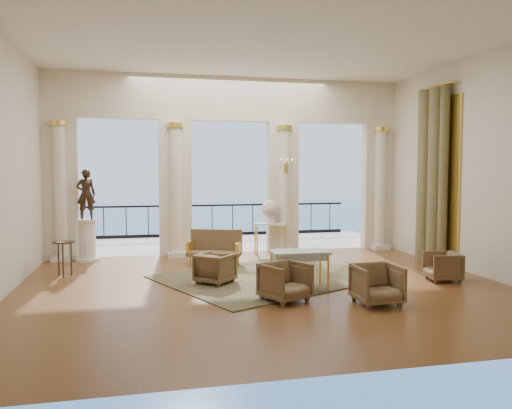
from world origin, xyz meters
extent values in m
plane|color=#4F2513|center=(0.00, 0.00, 0.00)|extent=(9.00, 9.00, 0.00)
plane|color=beige|center=(0.00, -4.00, 2.25)|extent=(9.00, 0.00, 9.00)
plane|color=beige|center=(4.50, 0.00, 2.25)|extent=(0.00, 8.00, 8.00)
plane|color=white|center=(0.00, 0.00, 4.50)|extent=(9.00, 9.00, 0.00)
cube|color=beige|center=(0.00, 3.85, 3.95)|extent=(9.00, 0.30, 1.10)
cube|color=beige|center=(-4.10, 3.85, 1.70)|extent=(0.80, 0.30, 3.40)
cylinder|color=beige|center=(-4.10, 3.67, 1.60)|extent=(0.28, 0.28, 3.20)
cylinder|color=#E9C34C|center=(-4.10, 3.67, 3.25)|extent=(0.40, 0.40, 0.12)
cube|color=silver|center=(-4.10, 3.67, 0.06)|extent=(0.45, 0.45, 0.12)
cube|color=beige|center=(-1.40, 3.85, 1.70)|extent=(0.80, 0.30, 3.40)
cylinder|color=beige|center=(-1.40, 3.67, 1.60)|extent=(0.28, 0.28, 3.20)
cylinder|color=#E9C34C|center=(-1.40, 3.67, 3.25)|extent=(0.40, 0.40, 0.12)
cube|color=silver|center=(-1.40, 3.67, 0.06)|extent=(0.45, 0.45, 0.12)
cube|color=beige|center=(1.40, 3.85, 1.70)|extent=(0.80, 0.30, 3.40)
cylinder|color=beige|center=(1.40, 3.67, 1.60)|extent=(0.28, 0.28, 3.20)
cylinder|color=#E9C34C|center=(1.40, 3.67, 3.25)|extent=(0.40, 0.40, 0.12)
cube|color=silver|center=(1.40, 3.67, 0.06)|extent=(0.45, 0.45, 0.12)
cube|color=beige|center=(4.10, 3.85, 1.70)|extent=(0.80, 0.30, 3.40)
cylinder|color=beige|center=(4.10, 3.67, 1.60)|extent=(0.28, 0.28, 3.20)
cylinder|color=#E9C34C|center=(4.10, 3.67, 3.25)|extent=(0.40, 0.40, 0.12)
cube|color=silver|center=(4.10, 3.67, 0.06)|extent=(0.45, 0.45, 0.12)
cube|color=#ADA18D|center=(0.00, 5.80, -0.05)|extent=(10.00, 3.60, 0.10)
cube|color=black|center=(0.00, 7.40, 1.00)|extent=(9.00, 0.06, 0.06)
cube|color=black|center=(0.00, 7.40, 0.05)|extent=(9.00, 0.06, 0.10)
cylinder|color=black|center=(0.00, 7.40, 0.50)|extent=(0.03, 0.03, 1.00)
cylinder|color=black|center=(-4.10, 7.40, 0.50)|extent=(0.03, 0.03, 1.00)
cylinder|color=black|center=(4.10, 7.40, 0.50)|extent=(0.03, 0.03, 1.00)
cylinder|color=#4C3823|center=(2.00, 6.60, 2.10)|extent=(0.20, 0.20, 4.20)
plane|color=#2A548C|center=(0.00, 60.00, -6.00)|extent=(160.00, 160.00, 0.00)
cylinder|color=#4D4727|center=(4.30, 1.05, 2.00)|extent=(0.26, 0.26, 4.00)
cylinder|color=#4D4727|center=(4.26, 1.50, 2.00)|extent=(0.32, 0.32, 4.00)
cylinder|color=#4D4727|center=(4.30, 1.95, 2.00)|extent=(0.26, 0.26, 4.00)
cylinder|color=#E9C34C|center=(4.35, 1.50, 4.05)|extent=(0.08, 1.40, 0.08)
cube|color=#E9C34C|center=(4.47, 1.50, 2.10)|extent=(0.04, 1.60, 3.40)
cube|color=#E9C34C|center=(1.40, 3.53, 2.20)|extent=(0.10, 0.04, 0.25)
cylinder|color=#E9C34C|center=(1.26, 3.45, 2.30)|extent=(0.02, 0.02, 0.22)
cylinder|color=#E9C34C|center=(1.40, 3.45, 2.30)|extent=(0.02, 0.02, 0.22)
cylinder|color=#E9C34C|center=(1.54, 3.45, 2.30)|extent=(0.02, 0.02, 0.22)
cube|color=#292D17|center=(0.32, 0.80, 0.01)|extent=(5.04, 4.60, 0.02)
imported|color=#41321B|center=(0.09, -0.99, 0.35)|extent=(0.89, 0.87, 0.70)
imported|color=#41321B|center=(1.48, -1.51, 0.35)|extent=(0.69, 0.65, 0.71)
imported|color=#41321B|center=(3.50, -0.23, 0.31)|extent=(0.66, 0.70, 0.62)
imported|color=#41321B|center=(-0.86, 0.52, 0.32)|extent=(0.85, 0.85, 0.64)
cube|color=#41321B|center=(-0.63, 2.30, 0.27)|extent=(1.29, 0.87, 0.09)
cube|color=#41321B|center=(-0.55, 2.52, 0.55)|extent=(1.15, 0.48, 0.49)
cube|color=#E9C34C|center=(-1.16, 2.49, 0.43)|extent=(0.23, 0.48, 0.23)
cube|color=#E9C34C|center=(-0.11, 2.11, 0.43)|extent=(0.23, 0.48, 0.23)
cylinder|color=#E9C34C|center=(-1.18, 2.29, 0.11)|extent=(0.04, 0.04, 0.22)
cylinder|color=#E9C34C|center=(-0.22, 1.94, 0.11)|extent=(0.04, 0.04, 0.22)
cylinder|color=#E9C34C|center=(-1.05, 2.66, 0.11)|extent=(0.04, 0.04, 0.22)
cylinder|color=#E9C34C|center=(-0.08, 2.31, 0.11)|extent=(0.04, 0.04, 0.22)
cube|color=#90A6B1|center=(0.56, -0.28, 0.68)|extent=(1.05, 0.60, 0.05)
cylinder|color=#E9C34C|center=(0.08, -0.50, 0.33)|extent=(0.04, 0.04, 0.66)
cylinder|color=#E9C34C|center=(1.02, -0.54, 0.33)|extent=(0.04, 0.04, 0.66)
cylinder|color=#E9C34C|center=(0.10, -0.03, 0.33)|extent=(0.04, 0.04, 0.66)
cylinder|color=#E9C34C|center=(1.03, -0.07, 0.33)|extent=(0.04, 0.04, 0.66)
cylinder|color=silver|center=(-3.50, 3.50, 0.04)|extent=(0.55, 0.55, 0.07)
cylinder|color=silver|center=(-3.50, 3.50, 0.50)|extent=(0.40, 0.40, 0.88)
cylinder|color=silver|center=(-3.50, 3.50, 0.98)|extent=(0.51, 0.51, 0.05)
imported|color=black|center=(-3.50, 3.50, 1.59)|extent=(0.45, 0.32, 1.17)
cube|color=silver|center=(0.99, 3.55, 0.77)|extent=(0.89, 0.59, 0.05)
cylinder|color=#E9C34C|center=(0.60, 3.57, 0.37)|extent=(0.04, 0.04, 0.75)
cylinder|color=#E9C34C|center=(1.30, 3.31, 0.37)|extent=(0.04, 0.04, 0.75)
cylinder|color=#E9C34C|center=(0.68, 3.79, 0.37)|extent=(0.04, 0.04, 0.75)
cylinder|color=#E9C34C|center=(1.38, 3.53, 0.37)|extent=(0.04, 0.04, 0.75)
cylinder|color=white|center=(0.99, 3.55, 0.93)|extent=(0.22, 0.22, 0.28)
sphere|color=pink|center=(0.99, 3.55, 1.16)|extent=(0.45, 0.45, 0.45)
cylinder|color=black|center=(-3.76, 1.80, 0.71)|extent=(0.44, 0.44, 0.03)
cylinder|color=black|center=(-3.64, 1.87, 0.35)|extent=(0.03, 0.03, 0.69)
cylinder|color=black|center=(-3.88, 1.87, 0.35)|extent=(0.03, 0.03, 0.69)
cylinder|color=black|center=(-3.77, 1.66, 0.35)|extent=(0.03, 0.03, 0.69)
camera|label=1|loc=(-2.16, -8.80, 2.16)|focal=35.00mm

